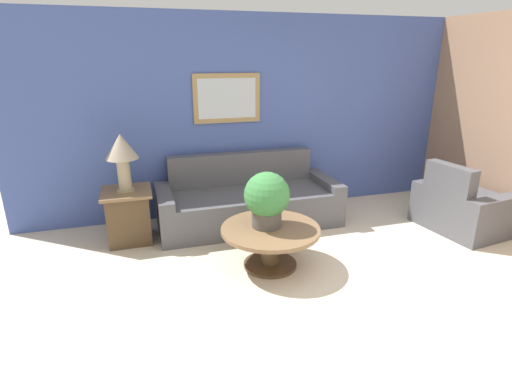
# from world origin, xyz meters

# --- Properties ---
(ground_plane) EXTENTS (20.00, 20.00, 0.00)m
(ground_plane) POSITION_xyz_m (0.00, 0.00, 0.00)
(ground_plane) COLOR beige
(wall_back) EXTENTS (6.99, 0.09, 2.60)m
(wall_back) POSITION_xyz_m (-0.01, 2.75, 1.30)
(wall_back) COLOR #42569E
(wall_back) RESTS_ON ground_plane
(wall_right) EXTENTS (0.06, 4.73, 2.60)m
(wall_right) POSITION_xyz_m (2.52, 1.36, 1.30)
(wall_right) COLOR #937056
(wall_right) RESTS_ON ground_plane
(couch_main) EXTENTS (2.29, 0.92, 0.87)m
(couch_main) POSITION_xyz_m (-0.59, 2.24, 0.28)
(couch_main) COLOR #4C4C51
(couch_main) RESTS_ON ground_plane
(armchair) EXTENTS (0.98, 1.10, 0.87)m
(armchair) POSITION_xyz_m (1.94, 1.28, 0.28)
(armchair) COLOR #4C4C51
(armchair) RESTS_ON ground_plane
(coffee_table) EXTENTS (1.01, 1.01, 0.43)m
(coffee_table) POSITION_xyz_m (-0.68, 1.08, 0.32)
(coffee_table) COLOR #4C3823
(coffee_table) RESTS_ON ground_plane
(side_table) EXTENTS (0.56, 0.56, 0.62)m
(side_table) POSITION_xyz_m (-2.06, 2.14, 0.32)
(side_table) COLOR #4C3823
(side_table) RESTS_ON ground_plane
(table_lamp) EXTENTS (0.36, 0.36, 0.65)m
(table_lamp) POSITION_xyz_m (-2.06, 2.14, 1.08)
(table_lamp) COLOR tan
(table_lamp) RESTS_ON side_table
(potted_plant_on_table) EXTENTS (0.46, 0.46, 0.57)m
(potted_plant_on_table) POSITION_xyz_m (-0.70, 1.13, 0.74)
(potted_plant_on_table) COLOR #4C4742
(potted_plant_on_table) RESTS_ON coffee_table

